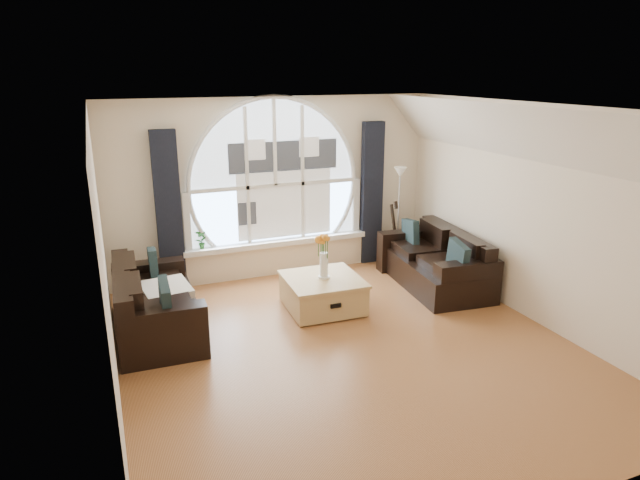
{
  "coord_description": "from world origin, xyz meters",
  "views": [
    {
      "loc": [
        -2.46,
        -5.17,
        3.08
      ],
      "look_at": [
        0.0,
        0.9,
        1.05
      ],
      "focal_mm": 31.1,
      "sensor_mm": 36.0,
      "label": 1
    }
  ],
  "objects": [
    {
      "name": "attic_slope",
      "position": [
        2.2,
        0.0,
        2.35
      ],
      "size": [
        0.92,
        5.5,
        0.72
      ],
      "primitive_type": "cube",
      "color": "silver",
      "rests_on": "ground"
    },
    {
      "name": "curtain_right",
      "position": [
        1.6,
        2.63,
        1.15
      ],
      "size": [
        0.35,
        0.12,
        2.3
      ],
      "primitive_type": "cube",
      "color": "black",
      "rests_on": "ground"
    },
    {
      "name": "window_sill",
      "position": [
        0.0,
        2.65,
        0.51
      ],
      "size": [
        2.9,
        0.22,
        0.08
      ],
      "primitive_type": "cube",
      "color": "white",
      "rests_on": "wall_back"
    },
    {
      "name": "window_frame",
      "position": [
        0.0,
        2.69,
        1.62
      ],
      "size": [
        2.76,
        0.08,
        2.15
      ],
      "primitive_type": "cube",
      "color": "white",
      "rests_on": "wall_back"
    },
    {
      "name": "wall_left",
      "position": [
        -2.5,
        0.0,
        1.35
      ],
      "size": [
        0.01,
        5.5,
        2.7
      ],
      "primitive_type": "cube",
      "color": "beige",
      "rests_on": "ground"
    },
    {
      "name": "ground",
      "position": [
        0.0,
        0.0,
        0.0
      ],
      "size": [
        5.0,
        5.5,
        0.01
      ],
      "primitive_type": "cube",
      "color": "brown",
      "rests_on": "ground"
    },
    {
      "name": "vase_flowers",
      "position": [
        0.15,
        1.14,
        0.83
      ],
      "size": [
        0.24,
        0.24,
        0.7
      ],
      "primitive_type": "cube",
      "color": "white",
      "rests_on": "coffee_chest"
    },
    {
      "name": "coffee_chest",
      "position": [
        0.14,
        1.14,
        0.24
      ],
      "size": [
        1.02,
        1.02,
        0.48
      ],
      "primitive_type": "cube",
      "rotation": [
        0.0,
        0.0,
        -0.04
      ],
      "color": "tan",
      "rests_on": "ground"
    },
    {
      "name": "throw_blanket",
      "position": [
        -1.85,
        1.35,
        0.5
      ],
      "size": [
        0.62,
        0.62,
        0.1
      ],
      "primitive_type": "cube",
      "rotation": [
        0.0,
        0.0,
        0.15
      ],
      "color": "silver",
      "rests_on": "sofa_left"
    },
    {
      "name": "curtain_left",
      "position": [
        -1.6,
        2.63,
        1.15
      ],
      "size": [
        0.35,
        0.12,
        2.3
      ],
      "primitive_type": "cube",
      "color": "black",
      "rests_on": "ground"
    },
    {
      "name": "arched_window",
      "position": [
        0.0,
        2.72,
        1.62
      ],
      "size": [
        2.6,
        0.06,
        2.15
      ],
      "primitive_type": "cube",
      "color": "silver",
      "rests_on": "wall_back"
    },
    {
      "name": "guitar",
      "position": [
        1.89,
        2.45,
        0.53
      ],
      "size": [
        0.42,
        0.34,
        1.06
      ],
      "primitive_type": "cube",
      "rotation": [
        0.0,
        0.0,
        0.31
      ],
      "color": "olive",
      "rests_on": "ground"
    },
    {
      "name": "wall_front",
      "position": [
        0.0,
        -2.75,
        1.35
      ],
      "size": [
        5.0,
        0.01,
        2.7
      ],
      "primitive_type": "cube",
      "color": "beige",
      "rests_on": "ground"
    },
    {
      "name": "neighbor_house",
      "position": [
        0.15,
        2.71,
        1.5
      ],
      "size": [
        1.7,
        0.02,
        1.5
      ],
      "primitive_type": "cube",
      "color": "silver",
      "rests_on": "wall_back"
    },
    {
      "name": "sofa_left",
      "position": [
        -1.98,
        1.29,
        0.4
      ],
      "size": [
        0.97,
        1.87,
        0.82
      ],
      "primitive_type": "cube",
      "rotation": [
        0.0,
        0.0,
        -0.03
      ],
      "color": "black",
      "rests_on": "ground"
    },
    {
      "name": "wall_right",
      "position": [
        2.5,
        0.0,
        1.35
      ],
      "size": [
        0.01,
        5.5,
        2.7
      ],
      "primitive_type": "cube",
      "color": "beige",
      "rests_on": "ground"
    },
    {
      "name": "sofa_right",
      "position": [
        1.97,
        1.29,
        0.4
      ],
      "size": [
        1.09,
        1.92,
        0.82
      ],
      "primitive_type": "cube",
      "rotation": [
        0.0,
        0.0,
        -0.1
      ],
      "color": "black",
      "rests_on": "ground"
    },
    {
      "name": "wall_back",
      "position": [
        0.0,
        2.75,
        1.35
      ],
      "size": [
        5.0,
        0.01,
        2.7
      ],
      "primitive_type": "cube",
      "color": "beige",
      "rests_on": "ground"
    },
    {
      "name": "potted_plant",
      "position": [
        -1.17,
        2.65,
        0.7
      ],
      "size": [
        0.17,
        0.13,
        0.3
      ],
      "primitive_type": "imported",
      "rotation": [
        0.0,
        0.0,
        0.16
      ],
      "color": "#1E6023",
      "rests_on": "window_sill"
    },
    {
      "name": "floor_lamp",
      "position": [
        1.96,
        2.37,
        0.8
      ],
      "size": [
        0.24,
        0.24,
        1.6
      ],
      "primitive_type": "cube",
      "color": "#B2B2B2",
      "rests_on": "ground"
    },
    {
      "name": "ceiling",
      "position": [
        0.0,
        0.0,
        2.7
      ],
      "size": [
        5.0,
        5.5,
        0.01
      ],
      "primitive_type": "cube",
      "color": "silver",
      "rests_on": "ground"
    }
  ]
}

